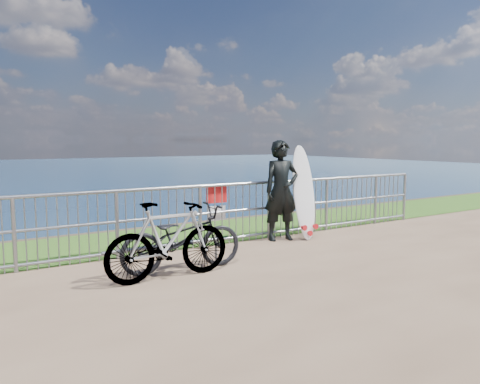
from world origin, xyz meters
TOP-DOWN VIEW (x-y plane):
  - grass_strip at (0.00, 2.70)m, footprint 120.00×120.00m
  - railing at (0.02, 1.60)m, footprint 10.06×0.10m
  - surfer at (1.11, 1.34)m, footprint 0.77×0.59m
  - surfboard at (1.54, 1.19)m, footprint 0.50×0.45m
  - bicycle_near at (-1.42, 0.41)m, footprint 1.88×0.77m
  - bicycle_far at (-1.75, 0.13)m, footprint 1.81×0.51m
  - bike_rack at (-1.60, 0.58)m, footprint 1.89×0.05m

SIDE VIEW (x-z plane):
  - grass_strip at x=0.00m, z-range 0.01..0.01m
  - bike_rack at x=-1.60m, z-range 0.13..0.52m
  - bicycle_near at x=-1.42m, z-range 0.00..0.97m
  - bicycle_far at x=-1.75m, z-range 0.00..1.09m
  - railing at x=0.02m, z-range 0.01..1.14m
  - surfboard at x=1.54m, z-range -0.07..1.75m
  - surfer at x=1.11m, z-range 0.00..1.91m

